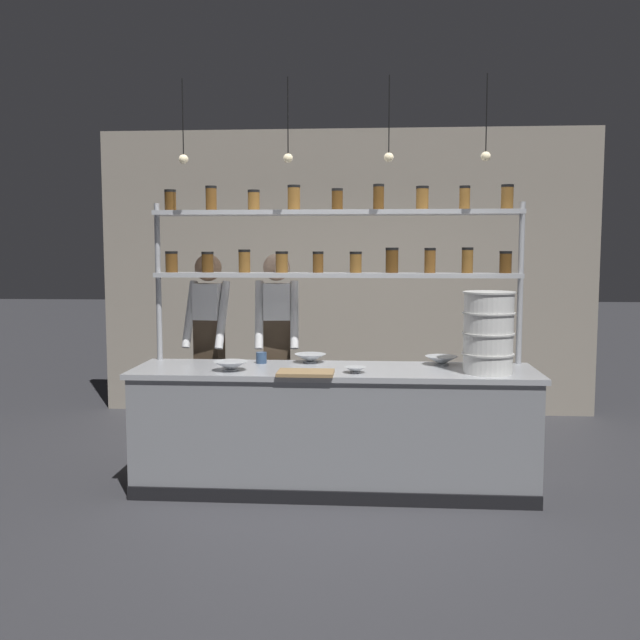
% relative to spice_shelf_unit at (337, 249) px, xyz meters
% --- Properties ---
extents(ground_plane, '(40.00, 40.00, 0.00)m').
position_rel_spice_shelf_unit_xyz_m(ground_plane, '(-0.00, -0.33, -1.81)').
color(ground_plane, '#3D3D42').
extents(back_wall, '(5.41, 0.12, 3.10)m').
position_rel_spice_shelf_unit_xyz_m(back_wall, '(-0.00, 2.26, -0.26)').
color(back_wall, '#9E9384').
rests_on(back_wall, ground_plane).
extents(prep_counter, '(3.01, 0.76, 0.92)m').
position_rel_spice_shelf_unit_xyz_m(prep_counter, '(-0.00, -0.33, -1.35)').
color(prep_counter, gray).
rests_on(prep_counter, ground_plane).
extents(spice_shelf_unit, '(2.89, 0.28, 2.31)m').
position_rel_spice_shelf_unit_xyz_m(spice_shelf_unit, '(0.00, 0.00, 0.00)').
color(spice_shelf_unit, '#ADAFB5').
rests_on(spice_shelf_unit, ground_plane).
extents(chef_left, '(0.39, 0.33, 1.77)m').
position_rel_spice_shelf_unit_xyz_m(chef_left, '(-1.09, 0.28, -0.78)').
color(chef_left, black).
rests_on(chef_left, ground_plane).
extents(chef_center, '(0.38, 0.32, 1.77)m').
position_rel_spice_shelf_unit_xyz_m(chef_center, '(-0.51, 0.26, -0.77)').
color(chef_center, black).
rests_on(chef_center, ground_plane).
extents(container_stack, '(0.37, 0.37, 0.59)m').
position_rel_spice_shelf_unit_xyz_m(container_stack, '(1.11, -0.46, -0.59)').
color(container_stack, white).
rests_on(container_stack, prep_counter).
extents(cutting_board, '(0.40, 0.26, 0.02)m').
position_rel_spice_shelf_unit_xyz_m(cutting_board, '(-0.19, -0.61, -0.88)').
color(cutting_board, '#A88456').
rests_on(cutting_board, prep_counter).
extents(prep_bowl_near_left, '(0.25, 0.25, 0.07)m').
position_rel_spice_shelf_unit_xyz_m(prep_bowl_near_left, '(-0.75, -0.48, -0.86)').
color(prep_bowl_near_left, silver).
rests_on(prep_bowl_near_left, prep_counter).
extents(prep_bowl_center_front, '(0.25, 0.25, 0.07)m').
position_rel_spice_shelf_unit_xyz_m(prep_bowl_center_front, '(-0.20, -0.07, -0.86)').
color(prep_bowl_center_front, silver).
rests_on(prep_bowl_center_front, prep_counter).
extents(prep_bowl_center_back, '(0.16, 0.16, 0.04)m').
position_rel_spice_shelf_unit_xyz_m(prep_bowl_center_back, '(0.16, -0.51, -0.87)').
color(prep_bowl_center_back, silver).
rests_on(prep_bowl_center_back, prep_counter).
extents(prep_bowl_near_right, '(0.25, 0.25, 0.07)m').
position_rel_spice_shelf_unit_xyz_m(prep_bowl_near_right, '(0.82, -0.11, -0.86)').
color(prep_bowl_near_right, silver).
rests_on(prep_bowl_near_right, prep_counter).
extents(serving_cup_front, '(0.08, 0.08, 0.09)m').
position_rel_spice_shelf_unit_xyz_m(serving_cup_front, '(-0.58, -0.13, -0.85)').
color(serving_cup_front, '#334C70').
rests_on(serving_cup_front, prep_counter).
extents(pendant_light_row, '(2.27, 0.07, 0.61)m').
position_rel_spice_shelf_unit_xyz_m(pendant_light_row, '(0.00, -0.33, 0.69)').
color(pendant_light_row, black).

